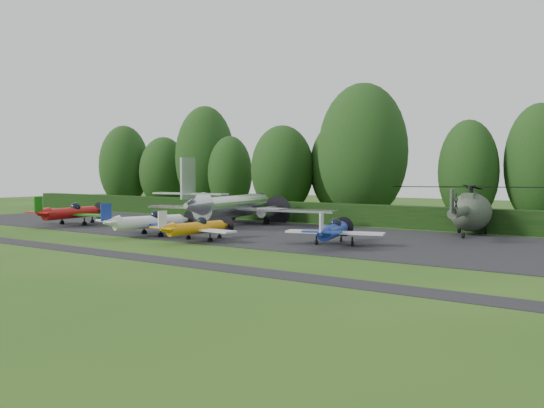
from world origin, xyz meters
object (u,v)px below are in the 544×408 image
Objects in this scene: transport_plane at (232,206)px; light_plane_white at (149,222)px; light_plane_red at (71,213)px; light_plane_blue at (333,231)px; helicopter at (471,208)px; light_plane_orange at (196,228)px.

transport_plane reaches higher than light_plane_white.
light_plane_red reaches higher than light_plane_blue.
light_plane_white is at bearing 0.12° from light_plane_red.
helicopter is at bearing 24.25° from light_plane_white.
light_plane_blue is 14.00m from helicopter.
light_plane_blue reaches higher than light_plane_orange.
light_plane_white is 1.07× the size of light_plane_blue.
transport_plane is at bearing -160.06° from helicopter.
transport_plane reaches higher than light_plane_orange.
transport_plane is 2.51× the size of light_plane_red.
light_plane_red reaches higher than light_plane_white.
light_plane_white is 5.49m from light_plane_orange.
light_plane_blue is at bearing 14.94° from light_plane_orange.
light_plane_orange is at bearing -142.98° from light_plane_blue.
transport_plane is 2.85× the size of light_plane_blue.
light_plane_red is 1.21× the size of light_plane_orange.
light_plane_white reaches higher than light_plane_orange.
light_plane_orange is at bearing 1.58° from light_plane_red.
light_plane_red is at bearing 156.69° from light_plane_white.
light_plane_red is 1.14× the size of light_plane_blue.
transport_plane is at bearing 169.22° from light_plane_blue.
transport_plane is 3.04× the size of light_plane_orange.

